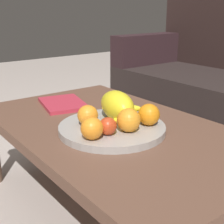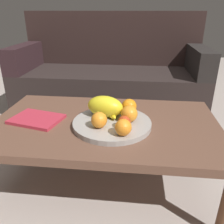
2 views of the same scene
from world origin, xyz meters
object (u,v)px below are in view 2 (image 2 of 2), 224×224
Objects in this scene: melon_large_front at (105,106)px; apple_front at (124,122)px; couch at (110,78)px; orange_back at (123,127)px; magazine at (37,119)px; orange_left at (99,120)px; orange_front at (129,114)px; coffee_table at (105,128)px; fruit_bowl at (112,124)px; orange_right at (129,106)px; banana_bunch at (109,111)px.

apple_front is at bearing -48.93° from melon_large_front.
couch is at bearing 95.22° from melon_large_front.
magazine is at bearing 162.27° from orange_back.
melon_large_front is at bearing 85.61° from orange_left.
orange_left is (-0.14, -0.08, -0.00)m from orange_front.
fruit_bowl is at bearing -43.93° from coffee_table.
apple_front is (0.12, 0.00, -0.01)m from orange_left.
orange_front reaches higher than orange_right.
banana_bunch is (0.02, 0.02, 0.09)m from coffee_table.
orange_back is 0.49m from magazine.
orange_front is 0.14m from orange_back.
orange_right is (0.12, 0.07, 0.10)m from coffee_table.
magazine is (-0.35, -0.04, -0.07)m from melon_large_front.
orange_left reaches higher than coffee_table.
orange_front is at bearing 12.17° from magazine.
coffee_table is 0.08m from fruit_bowl.
fruit_bowl is at bearing -52.74° from melon_large_front.
orange_left reaches higher than fruit_bowl.
banana_bunch is (-0.09, 0.19, -0.01)m from orange_back.
orange_right reaches higher than magazine.
orange_right is at bearing 22.63° from banana_bunch.
orange_right is 0.32× the size of magazine.
coffee_table is 0.18m from apple_front.
orange_right reaches higher than fruit_bowl.
couch is 1.06m from orange_right.
orange_front is at bearing -87.19° from orange_right.
couch is at bearing 99.66° from apple_front.
apple_front is at bearing -105.39° from orange_front.
fruit_bowl is (0.14, -1.14, 0.09)m from couch.
fruit_bowl is 6.43× the size of apple_front.
apple_front is (-0.02, -0.07, -0.01)m from orange_front.
orange_front is 0.48m from magazine.
melon_large_front is 2.27× the size of orange_front.
banana_bunch is (0.12, -1.07, 0.13)m from couch.
banana_bunch is at bearing -157.37° from orange_right.
apple_front is at bearing 3.09° from magazine.
orange_front is 1.09× the size of orange_left.
orange_left is 0.12m from apple_front.
melon_large_front is 0.13m from orange_left.
orange_left is 0.13m from orange_back.
orange_front is 1.36× the size of apple_front.
melon_large_front is at bearing -157.54° from banana_bunch.
orange_right is 0.51× the size of banana_bunch.
melon_large_front is 3.08× the size of apple_front.
orange_left is at bearing -102.49° from banana_bunch.
orange_back is at bearing -93.69° from orange_right.
magazine is at bearing -176.48° from coffee_table.
couch reaches higher than orange_front.
orange_left is at bearing 152.78° from orange_back.
magazine is (-0.26, -1.12, 0.09)m from couch.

